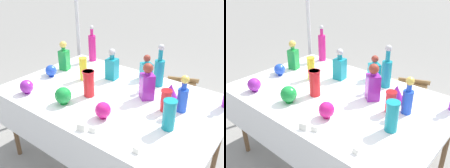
{
  "view_description": "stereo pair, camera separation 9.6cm",
  "coord_description": "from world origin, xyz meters",
  "views": [
    {
      "loc": [
        1.16,
        -1.5,
        1.79
      ],
      "look_at": [
        0.0,
        0.0,
        0.86
      ],
      "focal_mm": 40.0,
      "sensor_mm": 36.0,
      "label": 1
    },
    {
      "loc": [
        1.23,
        -1.44,
        1.79
      ],
      "look_at": [
        0.0,
        0.0,
        0.86
      ],
      "focal_mm": 40.0,
      "sensor_mm": 36.0,
      "label": 2
    }
  ],
  "objects": [
    {
      "name": "fluted_vase_0",
      "position": [
        0.44,
        0.22,
        0.84
      ],
      "size": [
        0.14,
        0.14,
        0.15
      ],
      "color": "purple",
      "rests_on": "display_table"
    },
    {
      "name": "square_decanter_3",
      "position": [
        0.06,
        0.46,
        0.86
      ],
      "size": [
        0.14,
        0.14,
        0.25
      ],
      "color": "teal",
      "rests_on": "display_table"
    },
    {
      "name": "square_decanter_2",
      "position": [
        -0.2,
        0.26,
        0.89
      ],
      "size": [
        0.11,
        0.11,
        0.31
      ],
      "color": "teal",
      "rests_on": "display_table"
    },
    {
      "name": "tall_bottle_1",
      "position": [
        0.23,
        0.4,
        0.91
      ],
      "size": [
        0.09,
        0.09,
        0.39
      ],
      "color": "teal",
      "rests_on": "display_table"
    },
    {
      "name": "slender_vase_1",
      "position": [
        0.6,
        -0.16,
        0.88
      ],
      "size": [
        0.09,
        0.09,
        0.22
      ],
      "color": "teal",
      "rests_on": "display_table"
    },
    {
      "name": "cardboard_box_behind_left",
      "position": [
        0.09,
        1.28,
        0.18
      ],
      "size": [
        0.58,
        0.57,
        0.45
      ],
      "color": "tan",
      "rests_on": "ground"
    },
    {
      "name": "ground_plane",
      "position": [
        0.0,
        0.0,
        0.0
      ],
      "size": [
        40.0,
        40.0,
        0.0
      ],
      "primitive_type": "plane",
      "color": "gray"
    },
    {
      "name": "tall_bottle_0",
      "position": [
        -0.69,
        0.52,
        0.92
      ],
      "size": [
        0.08,
        0.08,
        0.41
      ],
      "color": "#C61972",
      "rests_on": "display_table"
    },
    {
      "name": "price_tag_left",
      "position": [
        0.22,
        -0.51,
        0.78
      ],
      "size": [
        0.06,
        0.03,
        0.04
      ],
      "primitive_type": "cube",
      "rotation": [
        -0.21,
        0.0,
        0.25
      ],
      "color": "white",
      "rests_on": "display_table"
    },
    {
      "name": "round_bowl_3",
      "position": [
        0.17,
        -0.33,
        0.83
      ],
      "size": [
        0.12,
        0.12,
        0.13
      ],
      "color": "#C61972",
      "rests_on": "display_table"
    },
    {
      "name": "square_decanter_1",
      "position": [
        0.27,
        0.12,
        0.9
      ],
      "size": [
        0.15,
        0.15,
        0.31
      ],
      "color": "purple",
      "rests_on": "display_table"
    },
    {
      "name": "tall_bottle_2",
      "position": [
        0.58,
        0.11,
        0.89
      ],
      "size": [
        0.08,
        0.08,
        0.3
      ],
      "color": "blue",
      "rests_on": "display_table"
    },
    {
      "name": "price_tag_center",
      "position": [
        0.56,
        -0.5,
        0.78
      ],
      "size": [
        0.05,
        0.02,
        0.04
      ],
      "primitive_type": "cube",
      "rotation": [
        -0.21,
        0.0,
        -0.07
      ],
      "color": "white",
      "rests_on": "display_table"
    },
    {
      "name": "round_bowl_0",
      "position": [
        -0.21,
        -0.36,
        0.83
      ],
      "size": [
        0.13,
        0.13,
        0.14
      ],
      "color": "#198C38",
      "rests_on": "display_table"
    },
    {
      "name": "slender_vase_3",
      "position": [
        -0.14,
        -0.13,
        0.88
      ],
      "size": [
        0.1,
        0.1,
        0.23
      ],
      "color": "red",
      "rests_on": "display_table"
    },
    {
      "name": "slender_vase_0",
      "position": [
        0.48,
        0.04,
        0.85
      ],
      "size": [
        0.08,
        0.08,
        0.17
      ],
      "color": "red",
      "rests_on": "display_table"
    },
    {
      "name": "price_tag_right",
      "position": [
        0.15,
        -0.54,
        0.78
      ],
      "size": [
        0.06,
        0.03,
        0.05
      ],
      "primitive_type": "cube",
      "rotation": [
        -0.21,
        0.0,
        0.28
      ],
      "color": "white",
      "rests_on": "display_table"
    },
    {
      "name": "square_decanter_0",
      "position": [
        -0.74,
        0.14,
        0.9
      ],
      "size": [
        0.11,
        0.11,
        0.31
      ],
      "color": "#198C38",
      "rests_on": "display_table"
    },
    {
      "name": "slender_vase_2",
      "position": [
        -0.41,
        0.08,
        0.88
      ],
      "size": [
        0.08,
        0.08,
        0.22
      ],
      "color": "yellow",
      "rests_on": "display_table"
    },
    {
      "name": "canopy_pole",
      "position": [
        -1.09,
        0.71,
        0.98
      ],
      "size": [
        0.18,
        0.18,
        2.48
      ],
      "color": "silver",
      "rests_on": "ground"
    },
    {
      "name": "display_table",
      "position": [
        0.0,
        -0.04,
        0.71
      ],
      "size": [
        1.86,
        1.19,
        0.76
      ],
      "color": "white",
      "rests_on": "ground"
    },
    {
      "name": "round_bowl_1",
      "position": [
        -0.6,
        -0.43,
        0.83
      ],
      "size": [
        0.12,
        0.12,
        0.12
      ],
      "color": "purple",
      "rests_on": "display_table"
    },
    {
      "name": "round_bowl_2",
      "position": [
        -0.71,
        -0.07,
        0.82
      ],
      "size": [
        0.11,
        0.11,
        0.12
      ],
      "color": "blue",
      "rests_on": "display_table"
    }
  ]
}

